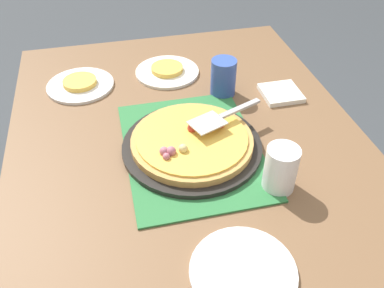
# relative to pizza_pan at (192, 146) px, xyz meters

# --- Properties ---
(dining_table) EXTENTS (1.40, 1.00, 0.75)m
(dining_table) POSITION_rel_pizza_pan_xyz_m (0.00, 0.00, -0.12)
(dining_table) COLOR brown
(dining_table) RESTS_ON ground_plane
(placemat) EXTENTS (0.48, 0.36, 0.01)m
(placemat) POSITION_rel_pizza_pan_xyz_m (0.00, 0.00, -0.01)
(placemat) COLOR #2D753D
(placemat) RESTS_ON dining_table
(pizza_pan) EXTENTS (0.38, 0.38, 0.01)m
(pizza_pan) POSITION_rel_pizza_pan_xyz_m (0.00, 0.00, 0.00)
(pizza_pan) COLOR black
(pizza_pan) RESTS_ON placemat
(pizza) EXTENTS (0.33, 0.33, 0.05)m
(pizza) POSITION_rel_pizza_pan_xyz_m (0.00, -0.00, 0.02)
(pizza) COLOR tan
(pizza) RESTS_ON pizza_pan
(plate_near_left) EXTENTS (0.22, 0.22, 0.01)m
(plate_near_left) POSITION_rel_pizza_pan_xyz_m (-0.42, 0.01, -0.01)
(plate_near_left) COLOR white
(plate_near_left) RESTS_ON dining_table
(plate_far_right) EXTENTS (0.22, 0.22, 0.01)m
(plate_far_right) POSITION_rel_pizza_pan_xyz_m (-0.40, -0.29, -0.01)
(plate_far_right) COLOR white
(plate_far_right) RESTS_ON dining_table
(plate_side) EXTENTS (0.22, 0.22, 0.01)m
(plate_side) POSITION_rel_pizza_pan_xyz_m (0.39, 0.01, -0.01)
(plate_side) COLOR white
(plate_side) RESTS_ON dining_table
(served_slice_left) EXTENTS (0.11, 0.11, 0.02)m
(served_slice_left) POSITION_rel_pizza_pan_xyz_m (-0.42, 0.01, 0.01)
(served_slice_left) COLOR #EAB747
(served_slice_left) RESTS_ON plate_near_left
(served_slice_right) EXTENTS (0.11, 0.11, 0.02)m
(served_slice_right) POSITION_rel_pizza_pan_xyz_m (-0.40, -0.29, 0.01)
(served_slice_right) COLOR #EAB747
(served_slice_right) RESTS_ON plate_far_right
(cup_near) EXTENTS (0.08, 0.08, 0.12)m
(cup_near) POSITION_rel_pizza_pan_xyz_m (0.18, 0.18, 0.05)
(cup_near) COLOR white
(cup_near) RESTS_ON dining_table
(cup_far) EXTENTS (0.08, 0.08, 0.12)m
(cup_far) POSITION_rel_pizza_pan_xyz_m (-0.25, 0.16, 0.05)
(cup_far) COLOR #3351AD
(cup_far) RESTS_ON dining_table
(pizza_server) EXTENTS (0.13, 0.23, 0.01)m
(pizza_server) POSITION_rel_pizza_pan_xyz_m (-0.04, 0.09, 0.06)
(pizza_server) COLOR silver
(pizza_server) RESTS_ON pizza
(napkin_stack) EXTENTS (0.12, 0.12, 0.02)m
(napkin_stack) POSITION_rel_pizza_pan_xyz_m (-0.20, 0.34, -0.01)
(napkin_stack) COLOR white
(napkin_stack) RESTS_ON dining_table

